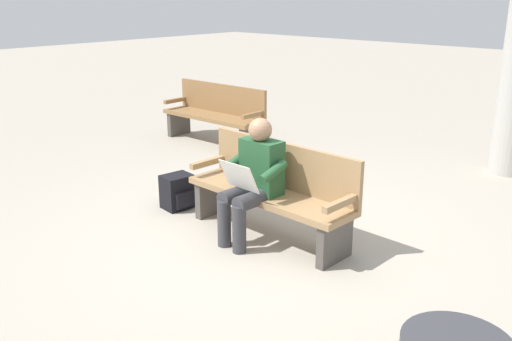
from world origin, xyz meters
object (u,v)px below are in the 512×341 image
person_seated (253,178)px  bench_far (216,113)px  backpack (178,192)px  bench_near (273,190)px

person_seated → bench_far: bearing=-36.5°
backpack → bench_far: bench_far is taller
person_seated → backpack: size_ratio=3.15×
backpack → bench_far: (1.72, -2.23, 0.27)m
bench_near → backpack: bearing=10.4°
backpack → bench_far: size_ratio=0.21×
bench_near → person_seated: person_seated is taller
person_seated → bench_far: 3.69m
bench_near → person_seated: size_ratio=1.54×
backpack → bench_far: bearing=-52.4°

